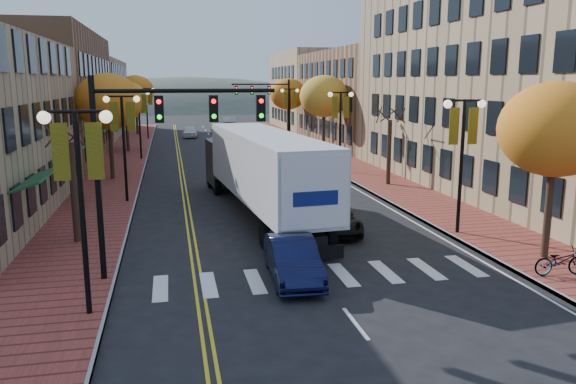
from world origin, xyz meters
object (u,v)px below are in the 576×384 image
semi_truck (259,167)px  navy_sedan (293,259)px  bicycle (560,261)px  black_suv (335,219)px

semi_truck → navy_sedan: 9.84m
bicycle → semi_truck: bearing=41.0°
navy_sedan → bicycle: (9.15, -1.86, -0.08)m
black_suv → semi_truck: bearing=133.7°
semi_truck → black_suv: semi_truck is taller
semi_truck → bicycle: semi_truck is taller
semi_truck → black_suv: bearing=-58.8°
black_suv → bicycle: size_ratio=2.30×
semi_truck → bicycle: (8.80, -11.53, -1.89)m
black_suv → bicycle: 9.60m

